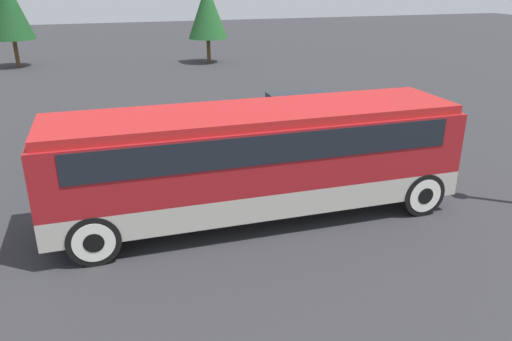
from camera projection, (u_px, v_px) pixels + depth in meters
ground_plane at (256, 216)px, 13.29m from camera, size 120.00×120.00×0.00m
tour_bus at (260, 153)px, 12.66m from camera, size 10.45×2.63×2.93m
parked_car_near at (112, 142)px, 16.98m from camera, size 4.03×1.83×1.41m
parked_car_mid at (301, 109)px, 21.15m from camera, size 4.73×1.82×1.34m
tree_left at (9, 8)px, 33.27m from camera, size 2.91×2.91×5.97m
tree_center at (207, 11)px, 35.13m from camera, size 2.78×2.78×5.48m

